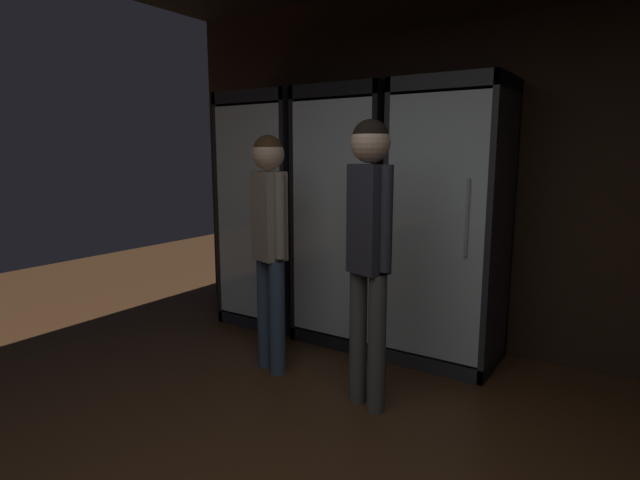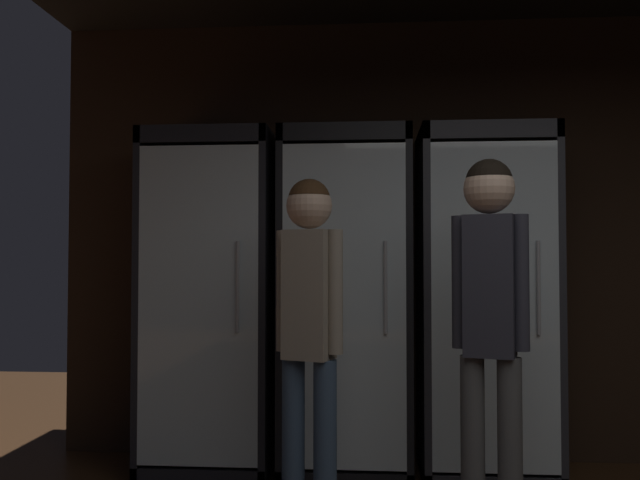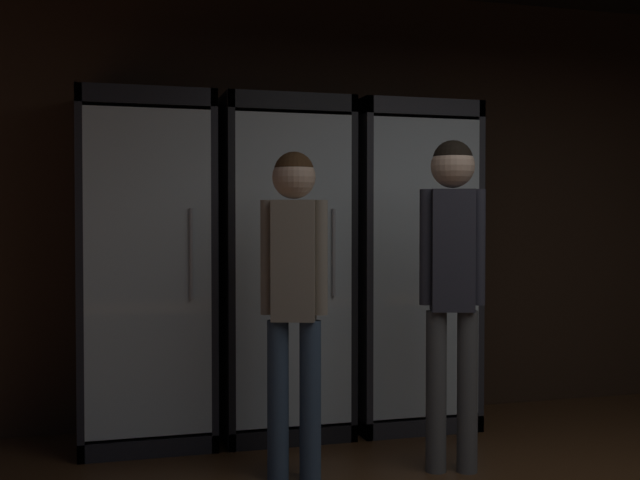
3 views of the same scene
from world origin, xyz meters
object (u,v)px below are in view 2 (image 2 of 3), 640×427
(cooler_center, at_px, (184,216))
(shopper_near, at_px, (406,215))
(cooler_right, at_px, (294,204))
(cooler_far_right, at_px, (376,195))
(shopper_far, at_px, (91,301))
(cooler_left, at_px, (28,234))

(cooler_center, height_order, shopper_near, cooler_center)
(cooler_right, xyz_separation_m, cooler_far_right, (0.74, 0.00, 0.00))
(cooler_right, distance_m, shopper_near, 0.91)
(cooler_center, bearing_deg, shopper_far, -126.40)
(cooler_center, bearing_deg, cooler_right, -0.01)
(cooler_right, height_order, shopper_near, cooler_right)
(cooler_far_right, distance_m, shopper_near, 1.22)
(cooler_left, height_order, shopper_far, cooler_left)
(cooler_right, height_order, shopper_far, cooler_right)
(cooler_far_right, height_order, shopper_far, cooler_far_right)
(cooler_left, height_order, shopper_near, cooler_left)
(cooler_left, xyz_separation_m, shopper_far, (-0.25, -1.35, 0.05))
(cooler_far_right, bearing_deg, shopper_near, -131.92)
(cooler_left, relative_size, shopper_near, 1.24)
(shopper_far, bearing_deg, cooler_far_right, 28.59)
(shopper_far, bearing_deg, cooler_left, 79.35)
(cooler_center, distance_m, cooler_right, 0.74)
(cooler_center, distance_m, shopper_near, 1.12)
(cooler_center, bearing_deg, cooler_far_right, 0.05)
(cooler_center, xyz_separation_m, shopper_far, (-0.99, -1.35, 0.05))
(cooler_left, distance_m, shopper_near, 1.67)
(cooler_center, relative_size, shopper_near, 1.24)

